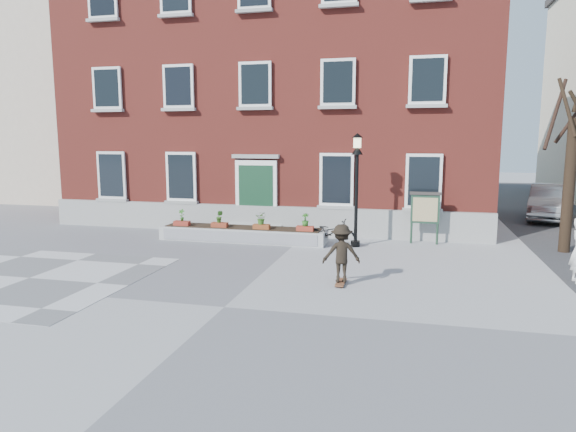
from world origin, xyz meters
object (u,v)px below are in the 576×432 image
(bicycle, at_px, (330,233))
(parked_car, at_px, (551,202))
(lamp_post, at_px, (357,174))
(notice_board, at_px, (425,209))
(skateboarder, at_px, (341,253))

(bicycle, distance_m, parked_car, 12.26)
(bicycle, relative_size, lamp_post, 0.47)
(notice_board, bearing_deg, skateboarder, -110.46)
(parked_car, height_order, lamp_post, lamp_post)
(bicycle, bearing_deg, skateboarder, -162.56)
(bicycle, relative_size, skateboarder, 1.16)
(lamp_post, xyz_separation_m, skateboarder, (0.16, -4.83, -1.71))
(bicycle, bearing_deg, lamp_post, -71.51)
(parked_car, distance_m, notice_board, 9.17)
(bicycle, height_order, parked_car, parked_car)
(skateboarder, bearing_deg, bicycle, 102.56)
(parked_car, xyz_separation_m, skateboarder, (-7.96, -12.94, 0.01))
(lamp_post, xyz_separation_m, notice_board, (2.34, 1.01, -1.28))
(parked_car, relative_size, lamp_post, 1.26)
(notice_board, bearing_deg, lamp_post, -156.63)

